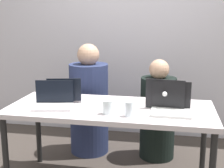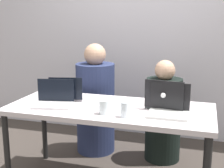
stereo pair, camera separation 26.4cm
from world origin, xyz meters
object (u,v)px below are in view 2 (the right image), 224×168
(laptop_back_left, at_px, (68,94))
(water_glass_center, at_px, (104,108))
(person_on_left, at_px, (96,104))
(laptop_front_left, at_px, (54,100))
(person_on_right, at_px, (163,116))
(laptop_back_right, at_px, (166,102))
(laptop_front_right, at_px, (169,108))
(water_glass_right, at_px, (125,111))

(laptop_back_left, distance_m, water_glass_center, 0.55)
(person_on_left, distance_m, laptop_front_left, 0.81)
(person_on_right, xyz_separation_m, laptop_front_left, (-0.84, -0.76, 0.31))
(laptop_back_right, xyz_separation_m, water_glass_center, (-0.44, -0.29, -0.01))
(laptop_front_right, bearing_deg, laptop_back_right, 104.40)
(laptop_front_right, xyz_separation_m, laptop_front_left, (-0.97, -0.03, -0.00))
(person_on_left, distance_m, laptop_front_right, 1.16)
(water_glass_center, bearing_deg, laptop_front_right, 15.84)
(person_on_left, xyz_separation_m, laptop_front_left, (-0.10, -0.76, 0.24))
(water_glass_right, relative_size, water_glass_center, 1.06)
(person_on_left, height_order, person_on_right, person_on_left)
(laptop_front_left, distance_m, laptop_back_left, 0.21)
(laptop_front_right, bearing_deg, person_on_right, 100.06)
(laptop_front_left, relative_size, water_glass_center, 3.30)
(laptop_front_right, distance_m, water_glass_center, 0.50)
(person_on_left, distance_m, laptop_back_right, 1.04)
(laptop_front_right, bearing_deg, person_on_left, 139.90)
(laptop_front_left, distance_m, laptop_back_right, 0.94)
(person_on_right, xyz_separation_m, water_glass_center, (-0.35, -0.87, 0.31))
(laptop_front_right, height_order, laptop_back_left, laptop_front_right)
(laptop_back_right, distance_m, water_glass_right, 0.42)
(person_on_right, relative_size, laptop_back_left, 3.09)
(person_on_left, height_order, laptop_front_left, person_on_left)
(laptop_front_left, bearing_deg, laptop_back_left, 69.97)
(laptop_back_right, distance_m, water_glass_center, 0.53)
(laptop_front_right, relative_size, water_glass_center, 2.86)
(person_on_right, height_order, water_glass_right, person_on_right)
(laptop_back_left, bearing_deg, laptop_front_left, 68.50)
(person_on_left, relative_size, water_glass_right, 10.38)
(laptop_front_left, distance_m, water_glass_center, 0.49)
(person_on_left, distance_m, water_glass_center, 0.98)
(laptop_back_right, bearing_deg, water_glass_center, 40.79)
(laptop_back_left, distance_m, water_glass_right, 0.71)
(laptop_front_left, bearing_deg, laptop_front_right, -9.18)
(laptop_front_left, relative_size, laptop_back_left, 1.05)
(laptop_front_left, bearing_deg, person_on_right, 31.23)
(person_on_right, height_order, laptop_back_right, person_on_right)
(laptop_front_left, relative_size, laptop_back_right, 1.03)
(laptop_front_right, bearing_deg, laptop_front_left, -177.93)
(person_on_left, distance_m, person_on_right, 0.74)
(person_on_left, height_order, laptop_front_right, person_on_left)
(laptop_front_right, relative_size, water_glass_right, 2.70)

